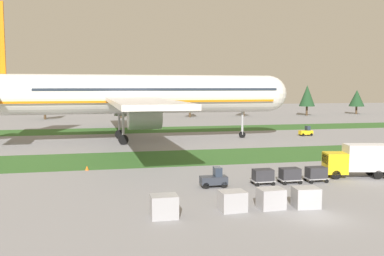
{
  "coord_description": "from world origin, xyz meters",
  "views": [
    {
      "loc": [
        -15.64,
        -28.22,
        9.77
      ],
      "look_at": [
        -3.37,
        29.53,
        4.0
      ],
      "focal_mm": 39.66,
      "sensor_mm": 36.0,
      "label": 1
    }
  ],
  "objects_px": {
    "pushback_tractor": "(306,132)",
    "taxiway_marker_0": "(343,153)",
    "cargo_dolly_lead": "(263,176)",
    "uld_container_3": "(271,198)",
    "cargo_dolly_third": "(316,173)",
    "uld_container_2": "(306,197)",
    "uld_container_1": "(164,206)",
    "taxiway_marker_1": "(334,159)",
    "uld_container_0": "(232,201)",
    "airliner": "(135,94)",
    "cargo_dolly_second": "(290,174)",
    "taxiway_marker_2": "(87,168)",
    "catering_truck": "(358,159)",
    "baggage_tug": "(214,179)"
  },
  "relations": [
    {
      "from": "catering_truck",
      "to": "uld_container_3",
      "type": "height_order",
      "value": "catering_truck"
    },
    {
      "from": "cargo_dolly_lead",
      "to": "taxiway_marker_1",
      "type": "bearing_deg",
      "value": -53.8
    },
    {
      "from": "uld_container_1",
      "to": "taxiway_marker_1",
      "type": "relative_size",
      "value": 2.86
    },
    {
      "from": "cargo_dolly_lead",
      "to": "uld_container_3",
      "type": "distance_m",
      "value": 8.36
    },
    {
      "from": "uld_container_2",
      "to": "taxiway_marker_1",
      "type": "bearing_deg",
      "value": 54.1
    },
    {
      "from": "cargo_dolly_third",
      "to": "uld_container_2",
      "type": "xyz_separation_m",
      "value": [
        -5.35,
        -8.3,
        -0.1
      ]
    },
    {
      "from": "airliner",
      "to": "cargo_dolly_second",
      "type": "height_order",
      "value": "airliner"
    },
    {
      "from": "cargo_dolly_third",
      "to": "cargo_dolly_lead",
      "type": "bearing_deg",
      "value": 90.0
    },
    {
      "from": "catering_truck",
      "to": "taxiway_marker_0",
      "type": "xyz_separation_m",
      "value": [
        6.88,
        13.83,
        -1.72
      ]
    },
    {
      "from": "cargo_dolly_lead",
      "to": "taxiway_marker_2",
      "type": "height_order",
      "value": "cargo_dolly_lead"
    },
    {
      "from": "pushback_tractor",
      "to": "taxiway_marker_0",
      "type": "height_order",
      "value": "pushback_tractor"
    },
    {
      "from": "cargo_dolly_lead",
      "to": "uld_container_1",
      "type": "xyz_separation_m",
      "value": [
        -11.22,
        -8.63,
        -0.06
      ]
    },
    {
      "from": "uld_container_1",
      "to": "uld_container_3",
      "type": "distance_m",
      "value": 8.79
    },
    {
      "from": "cargo_dolly_second",
      "to": "baggage_tug",
      "type": "bearing_deg",
      "value": 90.0
    },
    {
      "from": "uld_container_1",
      "to": "uld_container_3",
      "type": "height_order",
      "value": "uld_container_1"
    },
    {
      "from": "baggage_tug",
      "to": "uld_container_0",
      "type": "relative_size",
      "value": 1.3
    },
    {
      "from": "uld_container_3",
      "to": "uld_container_1",
      "type": "bearing_deg",
      "value": -175.81
    },
    {
      "from": "uld_container_1",
      "to": "uld_container_2",
      "type": "height_order",
      "value": "uld_container_1"
    },
    {
      "from": "catering_truck",
      "to": "uld_container_0",
      "type": "xyz_separation_m",
      "value": [
        -16.98,
        -9.18,
        -1.16
      ]
    },
    {
      "from": "pushback_tractor",
      "to": "taxiway_marker_0",
      "type": "xyz_separation_m",
      "value": [
        -5.99,
        -23.16,
        -0.59
      ]
    },
    {
      "from": "pushback_tractor",
      "to": "taxiway_marker_0",
      "type": "bearing_deg",
      "value": 163.32
    },
    {
      "from": "cargo_dolly_third",
      "to": "catering_truck",
      "type": "bearing_deg",
      "value": -77.92
    },
    {
      "from": "taxiway_marker_1",
      "to": "uld_container_3",
      "type": "bearing_deg",
      "value": -131.91
    },
    {
      "from": "uld_container_3",
      "to": "taxiway_marker_2",
      "type": "xyz_separation_m",
      "value": [
        -15.04,
        19.13,
        -0.54
      ]
    },
    {
      "from": "cargo_dolly_second",
      "to": "taxiway_marker_2",
      "type": "distance_m",
      "value": 23.25
    },
    {
      "from": "airliner",
      "to": "uld_container_2",
      "type": "distance_m",
      "value": 46.95
    },
    {
      "from": "pushback_tractor",
      "to": "uld_container_2",
      "type": "xyz_separation_m",
      "value": [
        -23.71,
        -46.45,
        0.01
      ]
    },
    {
      "from": "airliner",
      "to": "pushback_tractor",
      "type": "bearing_deg",
      "value": 90.0
    },
    {
      "from": "cargo_dolly_second",
      "to": "taxiway_marker_1",
      "type": "xyz_separation_m",
      "value": [
        10.81,
        10.03,
        -0.57
      ]
    },
    {
      "from": "cargo_dolly_second",
      "to": "cargo_dolly_third",
      "type": "distance_m",
      "value": 2.9
    },
    {
      "from": "airliner",
      "to": "uld_container_3",
      "type": "height_order",
      "value": "airliner"
    },
    {
      "from": "uld_container_3",
      "to": "taxiway_marker_1",
      "type": "distance_m",
      "value": 24.21
    },
    {
      "from": "uld_container_0",
      "to": "uld_container_2",
      "type": "distance_m",
      "value": 6.15
    },
    {
      "from": "uld_container_0",
      "to": "uld_container_2",
      "type": "height_order",
      "value": "uld_container_2"
    },
    {
      "from": "uld_container_0",
      "to": "taxiway_marker_1",
      "type": "bearing_deg",
      "value": 42.91
    },
    {
      "from": "cargo_dolly_lead",
      "to": "uld_container_3",
      "type": "height_order",
      "value": "uld_container_3"
    },
    {
      "from": "uld_container_3",
      "to": "taxiway_marker_0",
      "type": "bearing_deg",
      "value": 48.1
    },
    {
      "from": "cargo_dolly_second",
      "to": "uld_container_2",
      "type": "height_order",
      "value": "uld_container_2"
    },
    {
      "from": "cargo_dolly_third",
      "to": "uld_container_1",
      "type": "bearing_deg",
      "value": 116.91
    },
    {
      "from": "catering_truck",
      "to": "uld_container_2",
      "type": "height_order",
      "value": "catering_truck"
    },
    {
      "from": "catering_truck",
      "to": "pushback_tractor",
      "type": "bearing_deg",
      "value": -7.68
    },
    {
      "from": "taxiway_marker_0",
      "to": "taxiway_marker_1",
      "type": "distance_m",
      "value": 6.67
    },
    {
      "from": "uld_container_2",
      "to": "taxiway_marker_1",
      "type": "height_order",
      "value": "uld_container_2"
    },
    {
      "from": "airliner",
      "to": "catering_truck",
      "type": "height_order",
      "value": "airliner"
    },
    {
      "from": "taxiway_marker_0",
      "to": "uld_container_3",
      "type": "bearing_deg",
      "value": -131.9
    },
    {
      "from": "baggage_tug",
      "to": "cargo_dolly_third",
      "type": "distance_m",
      "value": 10.83
    },
    {
      "from": "pushback_tractor",
      "to": "uld_container_0",
      "type": "height_order",
      "value": "pushback_tractor"
    },
    {
      "from": "catering_truck",
      "to": "cargo_dolly_lead",
      "type": "bearing_deg",
      "value": 107.4
    },
    {
      "from": "cargo_dolly_lead",
      "to": "taxiway_marker_0",
      "type": "bearing_deg",
      "value": -50.43
    },
    {
      "from": "pushback_tractor",
      "to": "uld_container_0",
      "type": "xyz_separation_m",
      "value": [
        -29.85,
        -46.17,
        -0.02
      ]
    }
  ]
}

